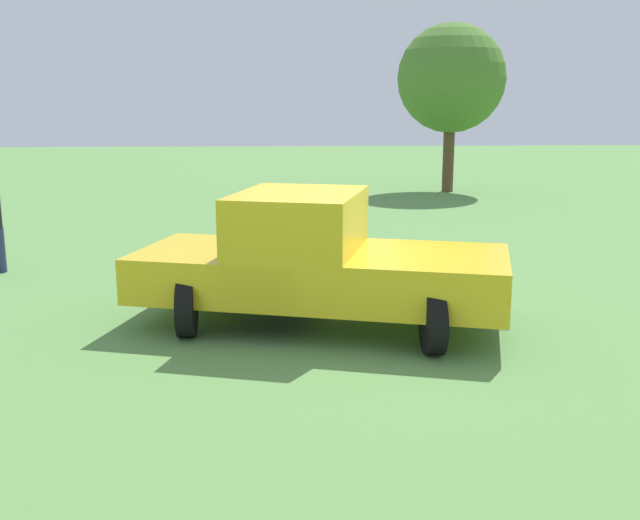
{
  "coord_description": "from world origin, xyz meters",
  "views": [
    {
      "loc": [
        9.6,
        -0.84,
        2.98
      ],
      "look_at": [
        0.0,
        -0.33,
        0.9
      ],
      "focal_mm": 41.54,
      "sensor_mm": 36.0,
      "label": 1
    }
  ],
  "objects": [
    {
      "name": "ground_plane",
      "position": [
        0.0,
        0.0,
        0.0
      ],
      "size": [
        80.0,
        80.0,
        0.0
      ],
      "primitive_type": "plane",
      "color": "#5B8C47"
    },
    {
      "name": "pickup_truck",
      "position": [
        -0.03,
        -0.45,
        0.93
      ],
      "size": [
        3.21,
        5.24,
        1.8
      ],
      "rotation": [
        0.0,
        0.0,
        1.3
      ],
      "color": "black",
      "rests_on": "ground_plane"
    },
    {
      "name": "tree_back_right",
      "position": [
        -14.75,
        4.71,
        3.66
      ],
      "size": [
        3.5,
        3.5,
        5.43
      ],
      "color": "brown",
      "rests_on": "ground_plane"
    }
  ]
}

